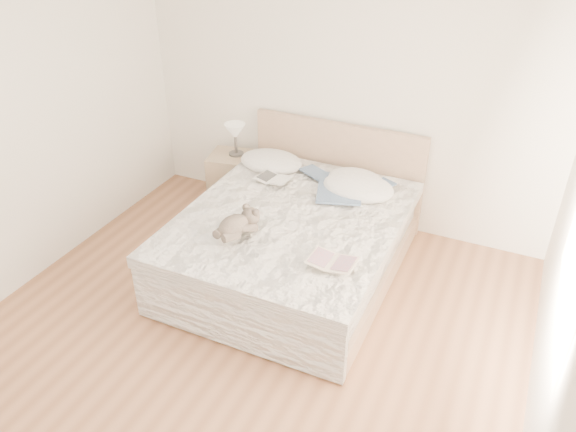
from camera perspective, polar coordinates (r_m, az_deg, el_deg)
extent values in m
cube|color=brown|center=(4.20, -6.17, -14.16)|extent=(4.00, 4.50, 0.00)
cube|color=white|center=(5.24, 5.69, 13.14)|extent=(4.00, 0.02, 2.70)
cube|color=tan|center=(4.90, 0.52, -4.62)|extent=(1.68, 2.08, 0.20)
cube|color=white|center=(4.76, 0.53, -2.20)|extent=(1.60, 2.00, 0.30)
cube|color=white|center=(4.62, 0.29, -0.56)|extent=(1.72, 2.05, 0.10)
cube|color=tan|center=(5.52, 5.01, 4.58)|extent=(1.70, 0.06, 1.00)
cube|color=tan|center=(5.83, -5.56, 3.68)|extent=(0.52, 0.48, 0.56)
cylinder|color=#4D4742|center=(5.72, -5.27, 6.33)|extent=(0.15, 0.15, 0.02)
cylinder|color=#423C38|center=(5.67, -5.33, 7.35)|extent=(0.03, 0.03, 0.21)
cone|color=beige|center=(5.62, -5.39, 8.57)|extent=(0.26, 0.26, 0.15)
ellipsoid|color=white|center=(5.37, -1.73, 5.56)|extent=(0.63, 0.46, 0.18)
ellipsoid|color=white|center=(5.08, 6.93, 3.67)|extent=(0.55, 0.41, 0.16)
ellipsoid|color=white|center=(4.96, 7.15, 2.92)|extent=(0.64, 0.46, 0.19)
cube|color=white|center=(5.07, -1.43, 3.77)|extent=(0.33, 0.25, 0.02)
cube|color=#F1E0C4|center=(4.01, 4.52, -4.69)|extent=(0.36, 0.25, 0.02)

